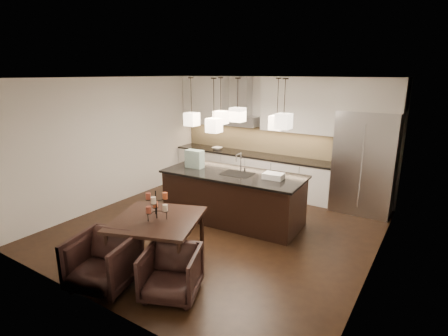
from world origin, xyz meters
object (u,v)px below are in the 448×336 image
Objects in this scene: island_body at (233,198)px; dining_table at (158,241)px; armchair_left at (103,261)px; armchair_right at (171,273)px; refrigerator at (365,163)px.

island_body is 2.15× the size of dining_table.
armchair_left reaches higher than armchair_right.
refrigerator is 2.87m from island_body.
dining_table is at bearing 121.20° from armchair_right.
island_body is (-2.06, -1.90, -0.60)m from refrigerator.
dining_table is (-0.12, -2.04, -0.10)m from island_body.
refrigerator is 2.93× the size of armchair_right.
island_body is 3.23× the size of armchair_left.
island_body is 3.67× the size of armchair_right.
refrigerator is at bearing 49.38° from armchair_right.
armchair_right is at bearing -108.14° from refrigerator.
dining_table is at bearing 62.16° from armchair_left.
island_body is at bearing 66.44° from dining_table.
refrigerator is at bearing 48.96° from armchair_left.
refrigerator is 4.56m from dining_table.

